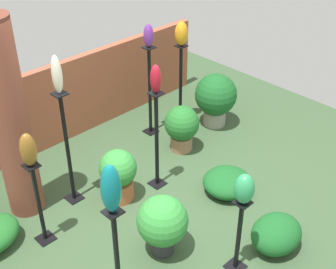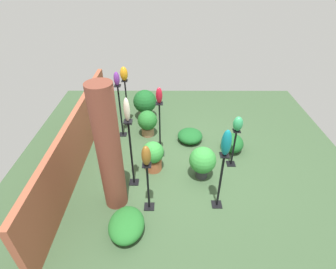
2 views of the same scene
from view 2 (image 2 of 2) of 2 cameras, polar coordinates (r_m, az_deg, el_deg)
name	(u,v)px [view 2 (image 2 of 2)]	position (r m, az deg, el deg)	size (l,w,h in m)	color
ground_plane	(182,163)	(6.29, 3.16, -6.12)	(8.00, 8.00, 0.00)	#385133
brick_wall_back	(77,141)	(6.24, -19.17, -1.32)	(5.60, 0.12, 1.27)	#9E5138
brick_pillar	(109,151)	(4.68, -12.71, -3.59)	(0.43, 0.43, 2.54)	brown
pedestal_bronze	(148,189)	(4.99, -4.33, -11.74)	(0.20, 0.20, 1.10)	black
pedestal_teal	(220,184)	(5.04, 11.23, -10.44)	(0.20, 0.20, 1.27)	black
pedestal_amber	(127,105)	(7.49, -8.92, 6.45)	(0.20, 0.20, 1.34)	black
pedestal_ruby	(160,132)	(6.16, -1.78, 0.55)	(0.20, 0.20, 1.42)	black
pedestal_violet	(121,113)	(6.97, -10.25, 4.55)	(0.20, 0.20, 1.46)	black
pedestal_jade	(233,150)	(6.15, 14.02, -3.21)	(0.20, 0.20, 0.96)	black
pedestal_ivory	(132,156)	(5.36, -7.94, -4.75)	(0.20, 0.20, 1.57)	black
art_vase_bronze	(146,156)	(4.44, -4.77, -4.62)	(0.18, 0.16, 0.40)	brown
art_vase_teal	(226,143)	(4.44, 12.58, -1.78)	(0.19, 0.17, 0.51)	#0F727A
art_vase_amber	(124,74)	(7.12, -9.58, 12.92)	(0.20, 0.20, 0.38)	orange
art_vase_ruby	(159,95)	(5.68, -1.95, 8.51)	(0.14, 0.14, 0.37)	maroon
art_vase_violet	(117,79)	(6.55, -11.12, 11.83)	(0.15, 0.14, 0.35)	#6B2D8C
art_vase_jade	(238,124)	(5.77, 14.97, 2.26)	(0.21, 0.21, 0.34)	#2D9356
art_vase_ivory	(127,110)	(4.76, -8.96, 5.37)	(0.12, 0.11, 0.47)	beige
potted_plant_front_right	(203,161)	(5.70, 7.54, -5.73)	(0.58, 0.58, 0.76)	#2D2D33
potted_plant_front_left	(145,103)	(7.77, -5.05, 6.89)	(0.68, 0.68, 0.89)	gray
potted_plant_mid_left	(147,122)	(7.02, -4.50, 2.74)	(0.52, 0.52, 0.72)	#936B4C
potted_plant_mid_right	(153,155)	(5.88, -3.28, -4.55)	(0.49, 0.49, 0.73)	#B25B38
foliage_bed_east	(190,136)	(6.92, 4.82, -0.31)	(0.66, 0.65, 0.31)	#195923
foliage_bed_west	(232,143)	(6.76, 13.83, -1.79)	(0.65, 0.54, 0.41)	#195923
foliage_bed_center	(126,225)	(4.93, -9.03, -18.87)	(0.79, 0.63, 0.35)	#236B28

